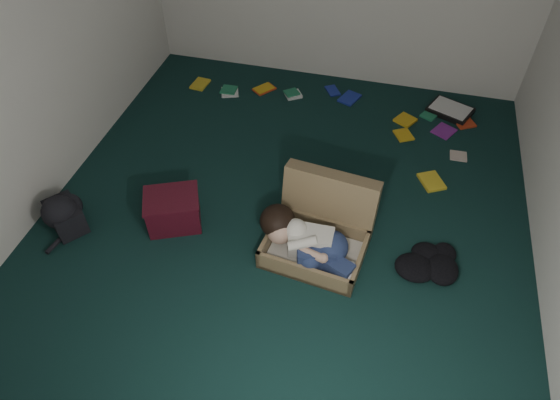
% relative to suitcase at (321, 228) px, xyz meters
% --- Properties ---
extents(floor, '(4.50, 4.50, 0.00)m').
position_rel_suitcase_xyz_m(floor, '(-0.34, 0.20, -0.17)').
color(floor, black).
rests_on(floor, ground).
extents(wall_left, '(0.00, 4.50, 4.50)m').
position_rel_suitcase_xyz_m(wall_left, '(-2.34, 0.20, 1.13)').
color(wall_left, silver).
rests_on(wall_left, ground).
extents(suitcase, '(0.84, 0.82, 0.55)m').
position_rel_suitcase_xyz_m(suitcase, '(0.00, 0.00, 0.00)').
color(suitcase, olive).
rests_on(suitcase, floor).
extents(person, '(0.80, 0.46, 0.34)m').
position_rel_suitcase_xyz_m(person, '(-0.07, -0.18, 0.04)').
color(person, silver).
rests_on(person, suitcase).
extents(maroon_bin, '(0.54, 0.49, 0.30)m').
position_rel_suitcase_xyz_m(maroon_bin, '(-1.20, -0.09, -0.01)').
color(maroon_bin, '#450E1A').
rests_on(maroon_bin, floor).
extents(backpack, '(0.54, 0.52, 0.25)m').
position_rel_suitcase_xyz_m(backpack, '(-2.04, -0.35, -0.04)').
color(backpack, black).
rests_on(backpack, floor).
extents(clothing_pile, '(0.52, 0.47, 0.14)m').
position_rel_suitcase_xyz_m(clothing_pile, '(0.87, -0.02, -0.10)').
color(clothing_pile, black).
rests_on(clothing_pile, floor).
extents(paper_tray, '(0.51, 0.46, 0.06)m').
position_rel_suitcase_xyz_m(paper_tray, '(0.98, 2.06, -0.14)').
color(paper_tray, black).
rests_on(paper_tray, floor).
extents(book_scatter, '(3.07, 1.45, 0.02)m').
position_rel_suitcase_xyz_m(book_scatter, '(0.05, 1.78, -0.16)').
color(book_scatter, gold).
rests_on(book_scatter, floor).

